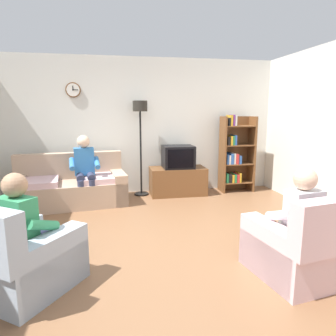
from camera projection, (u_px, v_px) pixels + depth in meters
name	position (u px, v px, depth m)	size (l,w,h in m)	color
ground_plane	(159.00, 244.00, 3.83)	(12.00, 12.00, 0.00)	brown
back_wall_assembly	(138.00, 126.00, 6.15)	(6.20, 0.17, 2.70)	silver
couch	(71.00, 187.00, 5.41)	(2.00, 1.12, 0.90)	tan
tv_stand	(178.00, 181.00, 6.09)	(1.10, 0.56, 0.55)	brown
tv	(178.00, 157.00, 5.97)	(0.60, 0.49, 0.44)	black
bookshelf	(234.00, 154.00, 6.28)	(0.68, 0.36, 1.59)	brown
floor_lamp	(140.00, 122.00, 5.84)	(0.28, 0.28, 1.85)	black
armchair_near_window	(21.00, 261.00, 2.80)	(1.16, 1.18, 0.90)	#9EADBC
armchair_near_bookshelf	(300.00, 249.00, 3.04)	(0.94, 1.00, 0.90)	beige
person_on_couch	(85.00, 167.00, 5.28)	(0.55, 0.57, 1.24)	#3372B2
person_in_left_armchair	(27.00, 225.00, 2.82)	(0.62, 0.64, 1.12)	#338C59
person_in_right_armchair	(296.00, 216.00, 3.06)	(0.56, 0.58, 1.12)	silver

